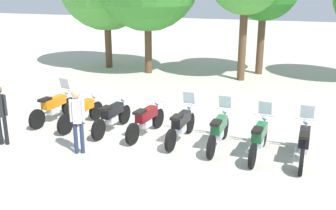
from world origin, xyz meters
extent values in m
plane|color=#BCB7A8|center=(0.00, 0.00, 0.00)|extent=(80.00, 80.00, 0.00)
cylinder|color=black|center=(-3.86, 1.10, 0.32)|extent=(0.19, 0.65, 0.64)
cylinder|color=black|center=(-4.07, -0.43, 0.32)|extent=(0.19, 0.65, 0.64)
cube|color=silver|center=(-3.86, 1.10, 0.66)|extent=(0.17, 0.37, 0.04)
cube|color=orange|center=(-3.96, 0.38, 0.67)|extent=(0.39, 0.98, 0.30)
cube|color=silver|center=(-3.96, 0.33, 0.40)|extent=(0.27, 0.43, 0.24)
cube|color=black|center=(-4.01, -0.01, 0.86)|extent=(0.30, 0.47, 0.08)
cylinder|color=silver|center=(-3.87, 1.01, 0.64)|extent=(0.08, 0.23, 0.64)
cylinder|color=silver|center=(-3.88, 0.92, 0.97)|extent=(0.62, 0.12, 0.04)
sphere|color=silver|center=(-3.86, 1.05, 0.85)|extent=(0.18, 0.18, 0.16)
cylinder|color=silver|center=(-4.16, 0.06, 0.34)|extent=(0.17, 0.70, 0.07)
cube|color=silver|center=(-3.87, 0.98, 1.17)|extent=(0.37, 0.18, 0.39)
cylinder|color=black|center=(-2.71, 0.94, 0.32)|extent=(0.20, 0.65, 0.64)
cylinder|color=black|center=(-2.96, -0.59, 0.32)|extent=(0.20, 0.65, 0.64)
cube|color=silver|center=(-2.71, 0.94, 0.66)|extent=(0.18, 0.37, 0.04)
cube|color=orange|center=(-2.82, 0.23, 0.67)|extent=(0.41, 0.98, 0.30)
cube|color=silver|center=(-2.83, 0.18, 0.40)|extent=(0.28, 0.43, 0.24)
cube|color=black|center=(-2.89, -0.17, 0.86)|extent=(0.31, 0.47, 0.08)
cylinder|color=silver|center=(-2.72, 0.85, 0.64)|extent=(0.09, 0.23, 0.64)
cylinder|color=silver|center=(-2.73, 0.77, 0.97)|extent=(0.62, 0.14, 0.04)
sphere|color=silver|center=(-2.71, 0.89, 0.85)|extent=(0.18, 0.18, 0.16)
cylinder|color=silver|center=(-3.04, -0.09, 0.34)|extent=(0.18, 0.70, 0.07)
cylinder|color=black|center=(-1.62, 0.86, 0.32)|extent=(0.17, 0.65, 0.64)
cylinder|color=black|center=(-1.78, -0.68, 0.32)|extent=(0.17, 0.65, 0.64)
cube|color=silver|center=(-1.62, 0.86, 0.66)|extent=(0.16, 0.37, 0.04)
cube|color=black|center=(-1.69, 0.14, 0.67)|extent=(0.36, 0.97, 0.30)
cube|color=silver|center=(-1.70, 0.09, 0.40)|extent=(0.26, 0.42, 0.24)
cube|color=black|center=(-1.73, -0.26, 0.86)|extent=(0.28, 0.46, 0.08)
cylinder|color=silver|center=(-1.63, 0.77, 0.64)|extent=(0.07, 0.23, 0.64)
cylinder|color=silver|center=(-1.64, 0.68, 0.97)|extent=(0.62, 0.10, 0.04)
sphere|color=silver|center=(-1.62, 0.81, 0.85)|extent=(0.18, 0.18, 0.16)
cylinder|color=silver|center=(-1.89, -0.19, 0.34)|extent=(0.14, 0.70, 0.07)
cylinder|color=black|center=(-0.44, 0.84, 0.32)|extent=(0.20, 0.65, 0.64)
cylinder|color=black|center=(-0.69, -0.69, 0.32)|extent=(0.20, 0.65, 0.64)
cube|color=silver|center=(-0.44, 0.84, 0.66)|extent=(0.18, 0.37, 0.04)
cube|color=maroon|center=(-0.56, 0.12, 0.67)|extent=(0.41, 0.98, 0.30)
cube|color=silver|center=(-0.57, 0.07, 0.40)|extent=(0.28, 0.43, 0.24)
cube|color=black|center=(-0.62, -0.27, 0.86)|extent=(0.31, 0.47, 0.08)
cylinder|color=silver|center=(-0.46, 0.75, 0.64)|extent=(0.09, 0.23, 0.64)
cylinder|color=silver|center=(-0.47, 0.66, 0.97)|extent=(0.62, 0.13, 0.04)
sphere|color=silver|center=(-0.45, 0.79, 0.85)|extent=(0.18, 0.18, 0.16)
cylinder|color=silver|center=(-0.77, -0.20, 0.34)|extent=(0.18, 0.70, 0.07)
cylinder|color=black|center=(0.64, 0.72, 0.32)|extent=(0.16, 0.65, 0.64)
cylinder|color=black|center=(0.50, -0.82, 0.32)|extent=(0.16, 0.65, 0.64)
cube|color=silver|center=(0.64, 0.72, 0.66)|extent=(0.15, 0.37, 0.04)
cube|color=black|center=(0.57, 0.00, 0.67)|extent=(0.34, 0.97, 0.30)
cube|color=silver|center=(0.57, -0.05, 0.40)|extent=(0.25, 0.42, 0.24)
cube|color=black|center=(0.53, -0.40, 0.86)|extent=(0.28, 0.46, 0.08)
cylinder|color=silver|center=(0.63, 0.63, 0.64)|extent=(0.07, 0.23, 0.64)
cylinder|color=silver|center=(0.62, 0.54, 0.97)|extent=(0.62, 0.09, 0.04)
sphere|color=silver|center=(0.63, 0.67, 0.85)|extent=(0.17, 0.17, 0.16)
cylinder|color=silver|center=(0.38, -0.34, 0.34)|extent=(0.13, 0.70, 0.07)
cube|color=silver|center=(0.62, 0.60, 1.17)|extent=(0.37, 0.16, 0.39)
cylinder|color=black|center=(1.74, 0.61, 0.32)|extent=(0.14, 0.64, 0.64)
cylinder|color=black|center=(1.65, -0.94, 0.32)|extent=(0.14, 0.64, 0.64)
cube|color=silver|center=(1.74, 0.61, 0.66)|extent=(0.14, 0.37, 0.04)
cube|color=#1E6033|center=(1.70, -0.12, 0.67)|extent=(0.31, 0.96, 0.30)
cube|color=silver|center=(1.70, -0.17, 0.40)|extent=(0.24, 0.41, 0.24)
cube|color=black|center=(1.68, -0.52, 0.86)|extent=(0.26, 0.45, 0.08)
cylinder|color=silver|center=(1.74, 0.52, 0.64)|extent=(0.06, 0.23, 0.64)
cylinder|color=silver|center=(1.73, 0.43, 0.97)|extent=(0.62, 0.07, 0.04)
sphere|color=silver|center=(1.74, 0.56, 0.85)|extent=(0.17, 0.17, 0.16)
cylinder|color=silver|center=(1.52, -0.46, 0.34)|extent=(0.11, 0.70, 0.07)
cube|color=silver|center=(1.74, 0.49, 1.17)|extent=(0.37, 0.15, 0.39)
cylinder|color=black|center=(2.91, 0.37, 0.32)|extent=(0.16, 0.65, 0.64)
cylinder|color=black|center=(2.76, -1.17, 0.32)|extent=(0.16, 0.65, 0.64)
cube|color=silver|center=(2.91, 0.37, 0.66)|extent=(0.15, 0.37, 0.04)
cube|color=#1E6033|center=(2.84, -0.35, 0.67)|extent=(0.35, 0.97, 0.30)
cube|color=silver|center=(2.83, -0.40, 0.40)|extent=(0.26, 0.42, 0.24)
cube|color=black|center=(2.80, -0.75, 0.86)|extent=(0.28, 0.46, 0.08)
cylinder|color=silver|center=(2.90, 0.28, 0.64)|extent=(0.07, 0.23, 0.64)
cylinder|color=silver|center=(2.89, 0.19, 0.97)|extent=(0.62, 0.10, 0.04)
sphere|color=silver|center=(2.90, 0.32, 0.85)|extent=(0.17, 0.17, 0.16)
cylinder|color=silver|center=(2.64, -0.68, 0.34)|extent=(0.14, 0.70, 0.07)
cube|color=silver|center=(2.90, 0.25, 1.17)|extent=(0.37, 0.17, 0.39)
cylinder|color=black|center=(4.00, 0.37, 0.32)|extent=(0.13, 0.64, 0.64)
cylinder|color=black|center=(3.92, -1.18, 0.32)|extent=(0.13, 0.64, 0.64)
cube|color=silver|center=(4.00, 0.37, 0.66)|extent=(0.14, 0.37, 0.04)
cube|color=black|center=(3.97, -0.36, 0.67)|extent=(0.31, 0.96, 0.30)
cube|color=silver|center=(3.96, -0.41, 0.40)|extent=(0.24, 0.41, 0.24)
cube|color=black|center=(3.95, -0.76, 0.86)|extent=(0.26, 0.45, 0.08)
cylinder|color=silver|center=(4.00, 0.28, 0.64)|extent=(0.06, 0.23, 0.64)
cylinder|color=silver|center=(3.99, 0.19, 0.97)|extent=(0.62, 0.07, 0.04)
sphere|color=silver|center=(4.00, 0.32, 0.85)|extent=(0.17, 0.17, 0.16)
cylinder|color=silver|center=(3.79, -0.70, 0.34)|extent=(0.11, 0.70, 0.07)
cube|color=silver|center=(4.00, 0.25, 1.17)|extent=(0.37, 0.15, 0.39)
cylinder|color=black|center=(-4.14, -1.79, 0.42)|extent=(0.14, 0.14, 0.85)
cylinder|color=black|center=(-4.30, -1.84, 0.42)|extent=(0.14, 0.14, 0.85)
cube|color=#262628|center=(-4.22, -1.82, 1.16)|extent=(0.27, 0.25, 0.64)
cylinder|color=#262628|center=(-4.07, -1.77, 1.18)|extent=(0.10, 0.10, 0.60)
cylinder|color=#232D4C|center=(-1.91, -1.73, 0.44)|extent=(0.14, 0.14, 0.88)
cylinder|color=#232D4C|center=(-1.76, -1.66, 0.44)|extent=(0.14, 0.14, 0.88)
cube|color=silver|center=(-1.84, -1.70, 1.22)|extent=(0.28, 0.27, 0.66)
cylinder|color=silver|center=(-1.98, -1.76, 1.23)|extent=(0.11, 0.11, 0.63)
cylinder|color=silver|center=(-1.69, -1.63, 1.23)|extent=(0.11, 0.11, 0.63)
sphere|color=#DBAD89|center=(-1.84, -1.70, 1.70)|extent=(0.32, 0.32, 0.24)
cylinder|color=brown|center=(-6.10, 8.98, 1.38)|extent=(0.36, 0.36, 2.75)
cylinder|color=brown|center=(-3.55, 8.33, 1.45)|extent=(0.36, 0.36, 2.90)
cylinder|color=brown|center=(1.20, 8.18, 1.77)|extent=(0.36, 0.36, 3.54)
cylinder|color=brown|center=(1.89, 9.83, 1.58)|extent=(0.36, 0.36, 3.16)
camera|label=1|loc=(3.50, -10.48, 4.48)|focal=42.39mm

